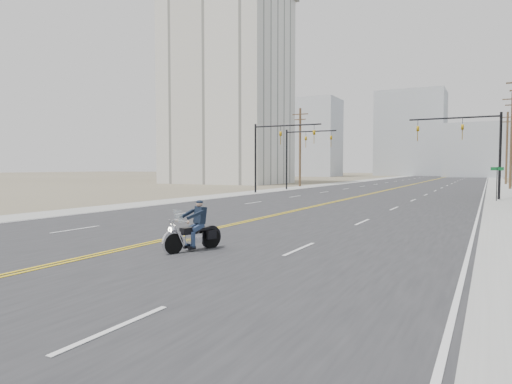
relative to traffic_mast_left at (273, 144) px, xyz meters
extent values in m
plane|color=#776D56|center=(8.98, -32.00, -4.94)|extent=(400.00, 400.00, 0.00)
cube|color=#303033|center=(8.98, 38.00, -4.93)|extent=(20.00, 200.00, 0.01)
cube|color=#A5A5A0|center=(-2.52, 38.00, -4.93)|extent=(3.00, 200.00, 0.01)
cube|color=#A5A5A0|center=(20.48, 38.00, -4.93)|extent=(3.00, 200.00, 0.01)
cylinder|color=black|center=(-2.02, 0.00, -1.44)|extent=(0.20, 0.20, 7.00)
cylinder|color=black|center=(1.48, 0.00, 1.76)|extent=(7.00, 0.14, 0.14)
imported|color=#BF8C0C|center=(0.78, 0.00, 1.11)|extent=(0.21, 0.26, 1.30)
imported|color=#BF8C0C|center=(4.28, 0.00, 1.11)|extent=(0.21, 0.26, 1.30)
cylinder|color=black|center=(19.98, 0.00, -1.44)|extent=(0.20, 0.20, 7.00)
cylinder|color=black|center=(16.48, 0.00, 1.76)|extent=(7.00, 0.14, 0.14)
imported|color=#BF8C0C|center=(17.18, 0.00, 1.11)|extent=(0.21, 0.26, 1.30)
imported|color=#BF8C0C|center=(13.68, 0.00, 1.11)|extent=(0.21, 0.26, 1.30)
cylinder|color=black|center=(-2.02, 8.00, -1.44)|extent=(0.20, 0.20, 7.00)
cylinder|color=black|center=(0.98, 8.00, 1.76)|extent=(6.00, 0.14, 0.14)
imported|color=#BF8C0C|center=(0.38, 8.00, 1.11)|extent=(0.21, 0.26, 1.30)
imported|color=#BF8C0C|center=(3.38, 8.00, 1.11)|extent=(0.21, 0.26, 1.30)
cylinder|color=black|center=(19.78, -2.00, -3.64)|extent=(0.06, 0.06, 2.60)
cube|color=#0C5926|center=(19.78, -2.00, -2.44)|extent=(0.90, 0.03, 0.25)
cylinder|color=brown|center=(21.48, 21.00, 0.81)|extent=(0.30, 0.30, 11.50)
cylinder|color=brown|center=(21.48, 38.00, 0.56)|extent=(0.30, 0.30, 11.00)
cube|color=brown|center=(21.48, 38.00, 5.26)|extent=(2.20, 0.12, 0.12)
cube|color=brown|center=(21.48, 38.00, 4.56)|extent=(1.60, 0.12, 0.12)
cylinder|color=brown|center=(-3.52, 16.00, 0.31)|extent=(0.30, 0.30, 10.50)
cube|color=brown|center=(-3.52, 16.00, 4.76)|extent=(2.20, 0.12, 0.12)
cube|color=brown|center=(-3.52, 16.00, 4.06)|extent=(1.60, 0.12, 0.12)
cube|color=silver|center=(-19.02, 23.00, 10.06)|extent=(18.00, 14.00, 30.00)
cube|color=#B7BCC6|center=(-26.02, 83.00, 6.06)|extent=(14.00, 12.00, 22.00)
cube|color=#ADB2B7|center=(16.98, 93.00, 2.06)|extent=(18.00, 14.00, 14.00)
cube|color=#ADB2B7|center=(-3.02, 108.00, 8.06)|extent=(20.00, 15.00, 26.00)
cube|color=#ADB2B7|center=(-41.02, 98.00, 3.06)|extent=(12.00, 12.00, 16.00)
camera|label=1|loc=(19.29, -41.38, -2.32)|focal=32.00mm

